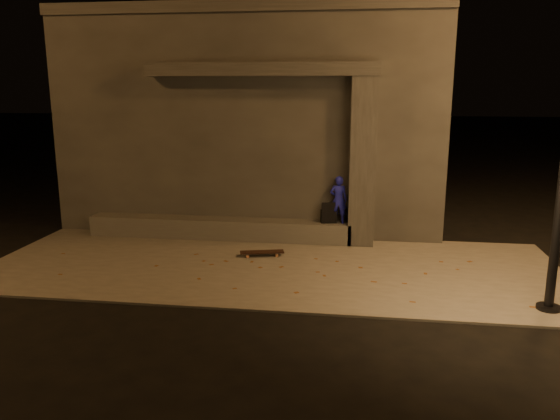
% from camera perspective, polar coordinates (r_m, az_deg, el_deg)
% --- Properties ---
extents(ground, '(120.00, 120.00, 0.00)m').
position_cam_1_polar(ground, '(8.83, -2.91, -10.06)').
color(ground, black).
rests_on(ground, ground).
extents(sidewalk, '(11.00, 4.40, 0.04)m').
position_cam_1_polar(sidewalk, '(10.66, -0.85, -5.84)').
color(sidewalk, '#615C56').
rests_on(sidewalk, ground).
extents(building, '(9.00, 5.10, 5.22)m').
position_cam_1_polar(building, '(14.73, -2.01, 9.58)').
color(building, '#373432').
rests_on(building, ground).
extents(ledge, '(6.00, 0.55, 0.45)m').
position_cam_1_polar(ledge, '(12.53, -6.38, -1.90)').
color(ledge, '#57544F').
rests_on(ledge, sidewalk).
extents(column, '(0.55, 0.55, 3.60)m').
position_cam_1_polar(column, '(11.84, 8.65, 4.94)').
color(column, '#373432').
rests_on(column, sidewalk).
extents(canopy, '(5.00, 0.70, 0.28)m').
position_cam_1_polar(canopy, '(11.97, -1.96, 14.47)').
color(canopy, '#373432').
rests_on(canopy, column).
extents(skateboarder, '(0.39, 0.26, 1.05)m').
position_cam_1_polar(skateboarder, '(11.98, 6.13, 1.09)').
color(skateboarder, '#1B1DB4').
rests_on(skateboarder, ledge).
extents(backpack, '(0.37, 0.28, 0.47)m').
position_cam_1_polar(backpack, '(12.07, 5.10, -0.56)').
color(backpack, black).
rests_on(backpack, ledge).
extents(skateboard, '(0.92, 0.44, 0.10)m').
position_cam_1_polar(skateboard, '(11.16, -1.89, -4.45)').
color(skateboard, black).
rests_on(skateboard, sidewalk).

